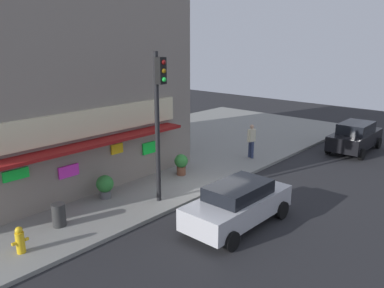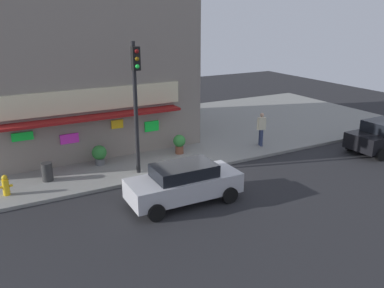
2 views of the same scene
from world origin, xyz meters
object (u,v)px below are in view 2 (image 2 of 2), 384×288
object	(u,v)px
trash_can	(47,172)
parked_car_silver	(184,183)
potted_plant_by_window	(179,143)
traffic_light	(136,92)
pedestrian	(261,128)
potted_plant_by_doorway	(99,154)
fire_hydrant	(6,185)

from	to	relation	value
trash_can	parked_car_silver	xyz separation A→B (m)	(4.28, -4.34, 0.27)
trash_can	potted_plant_by_window	size ratio (longest dim) A/B	0.80
traffic_light	potted_plant_by_window	world-z (taller)	traffic_light
traffic_light	pedestrian	xyz separation A→B (m)	(7.19, 0.53, -2.65)
potted_plant_by_window	parked_car_silver	size ratio (longest dim) A/B	0.23
traffic_light	parked_car_silver	distance (m)	4.45
trash_can	potted_plant_by_doorway	distance (m)	2.62
trash_can	traffic_light	bearing A→B (deg)	-16.04
potted_plant_by_window	potted_plant_by_doorway	bearing A→B (deg)	174.26
trash_can	fire_hydrant	bearing A→B (deg)	-157.03
traffic_light	potted_plant_by_window	bearing A→B (deg)	28.10
fire_hydrant	trash_can	world-z (taller)	fire_hydrant
pedestrian	potted_plant_by_window	world-z (taller)	pedestrian
traffic_light	trash_can	xyz separation A→B (m)	(-3.73, 1.07, -3.24)
trash_can	potted_plant_by_window	bearing A→B (deg)	3.53
traffic_light	trash_can	bearing A→B (deg)	163.96
potted_plant_by_window	parked_car_silver	xyz separation A→B (m)	(-2.21, -4.74, 0.10)
traffic_light	trash_can	size ratio (longest dim) A/B	7.22
trash_can	potted_plant_by_window	xyz separation A→B (m)	(6.49, 0.40, 0.17)
fire_hydrant	trash_can	xyz separation A→B (m)	(1.67, 0.71, -0.01)
traffic_light	potted_plant_by_window	distance (m)	4.38
potted_plant_by_doorway	traffic_light	bearing A→B (deg)	-56.49
trash_can	pedestrian	distance (m)	10.95
pedestrian	potted_plant_by_window	xyz separation A→B (m)	(-4.43, 0.94, -0.42)
fire_hydrant	parked_car_silver	size ratio (longest dim) A/B	0.19
trash_can	potted_plant_by_window	world-z (taller)	potted_plant_by_window
traffic_light	fire_hydrant	distance (m)	6.30
pedestrian	potted_plant_by_doorway	bearing A→B (deg)	170.93
pedestrian	parked_car_silver	world-z (taller)	pedestrian
parked_car_silver	pedestrian	bearing A→B (deg)	29.74
fire_hydrant	trash_can	bearing A→B (deg)	22.97
pedestrian	potted_plant_by_doorway	world-z (taller)	pedestrian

